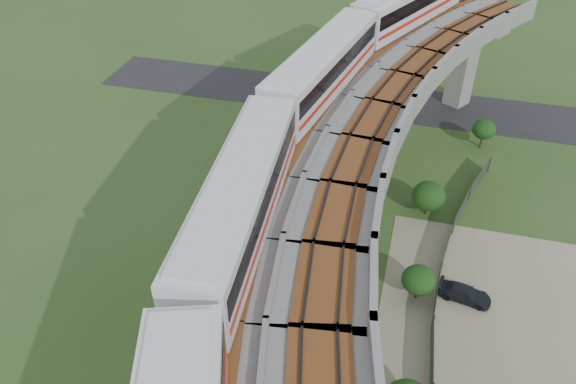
# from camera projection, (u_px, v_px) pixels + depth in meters

# --- Properties ---
(ground) EXTENTS (160.00, 160.00, 0.00)m
(ground) POSITION_uv_depth(u_px,v_px,m) (302.00, 305.00, 37.54)
(ground) COLOR #314D1F
(ground) RESTS_ON ground
(dirt_lot) EXTENTS (18.00, 26.00, 0.04)m
(dirt_lot) POSITION_uv_depth(u_px,v_px,m) (524.00, 376.00, 33.10)
(dirt_lot) COLOR gray
(dirt_lot) RESTS_ON ground
(asphalt_road) EXTENTS (60.00, 8.00, 0.03)m
(asphalt_road) POSITION_uv_depth(u_px,v_px,m) (368.00, 100.00, 60.64)
(asphalt_road) COLOR #232326
(asphalt_road) RESTS_ON ground
(viaduct) EXTENTS (19.58, 73.98, 11.40)m
(viaduct) POSITION_uv_depth(u_px,v_px,m) (372.00, 209.00, 31.29)
(viaduct) COLOR #99968E
(viaduct) RESTS_ON ground
(metro_train) EXTENTS (11.50, 61.30, 3.64)m
(metro_train) POSITION_uv_depth(u_px,v_px,m) (320.00, 133.00, 31.52)
(metro_train) COLOR silver
(metro_train) RESTS_ON ground
(fence) EXTENTS (3.87, 38.73, 1.50)m
(fence) POSITION_uv_depth(u_px,v_px,m) (454.00, 327.00, 35.08)
(fence) COLOR #2D382D
(fence) RESTS_ON ground
(tree_0) EXTENTS (2.14, 2.14, 2.89)m
(tree_0) POSITION_uv_depth(u_px,v_px,m) (484.00, 129.00, 51.93)
(tree_0) COLOR #382314
(tree_0) RESTS_ON ground
(tree_1) EXTENTS (2.64, 2.64, 2.92)m
(tree_1) POSITION_uv_depth(u_px,v_px,m) (429.00, 196.00, 44.14)
(tree_1) COLOR #382314
(tree_1) RESTS_ON ground
(tree_2) EXTENTS (2.26, 2.26, 2.63)m
(tree_2) POSITION_uv_depth(u_px,v_px,m) (418.00, 280.00, 37.06)
(tree_2) COLOR #382314
(tree_2) RESTS_ON ground
(car_dark) EXTENTS (3.71, 1.99, 1.02)m
(car_dark) POSITION_uv_depth(u_px,v_px,m) (465.00, 293.00, 37.60)
(car_dark) COLOR black
(car_dark) RESTS_ON dirt_lot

